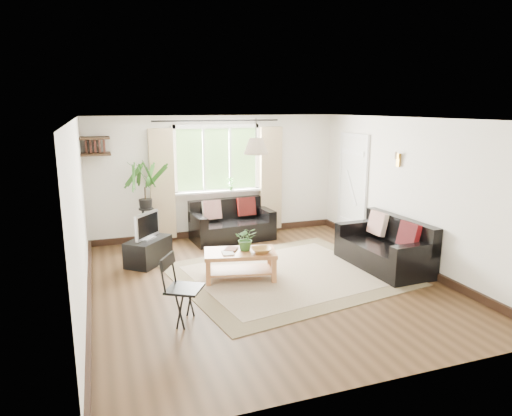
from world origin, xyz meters
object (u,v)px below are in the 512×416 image
object	(u,v)px
palm_stand	(146,205)
sofa_right	(383,245)
folding_chair	(185,290)
sofa_back	(232,221)
coffee_table	(240,265)
tv_stand	(148,251)

from	to	relation	value
palm_stand	sofa_right	bearing A→B (deg)	-34.75
palm_stand	folding_chair	bearing A→B (deg)	-88.52
palm_stand	folding_chair	size ratio (longest dim) A/B	1.90
sofa_back	sofa_right	world-z (taller)	sofa_right
sofa_right	palm_stand	distance (m)	4.26
sofa_right	folding_chair	distance (m)	3.51
sofa_back	folding_chair	size ratio (longest dim) A/B	1.86
sofa_back	coffee_table	distance (m)	2.11
sofa_right	palm_stand	bearing A→B (deg)	-127.80
sofa_back	sofa_right	bearing A→B (deg)	-56.49
folding_chair	palm_stand	bearing A→B (deg)	32.04
sofa_right	tv_stand	xyz separation A→B (m)	(-3.57, 1.46, -0.17)
tv_stand	palm_stand	size ratio (longest dim) A/B	0.50
sofa_back	tv_stand	world-z (taller)	sofa_back
sofa_back	folding_chair	distance (m)	3.56
coffee_table	palm_stand	world-z (taller)	palm_stand
palm_stand	folding_chair	world-z (taller)	palm_stand
sofa_right	coffee_table	xyz separation A→B (m)	(-2.34, 0.29, -0.17)
sofa_right	folding_chair	size ratio (longest dim) A/B	1.94
coffee_table	tv_stand	xyz separation A→B (m)	(-1.23, 1.17, -0.01)
sofa_right	coffee_table	size ratio (longest dim) A/B	1.53
sofa_back	coffee_table	xyz separation A→B (m)	(-0.48, -2.05, -0.15)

